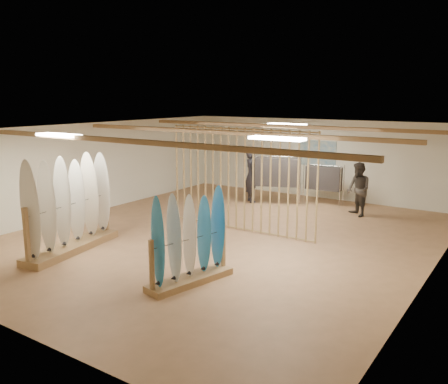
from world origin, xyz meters
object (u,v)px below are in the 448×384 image
Objects in this scene: rack_right at (190,253)px; clothing_rack_b at (324,178)px; shopper_b at (358,186)px; rack_left at (71,219)px; shopper_a at (251,172)px; clothing_rack_a at (277,172)px.

clothing_rack_b is at bearing 106.37° from rack_right.
shopper_b is at bearing -32.34° from clothing_rack_b.
clothing_rack_b is 1.73m from shopper_b.
rack_left is 2.06× the size of clothing_rack_b.
shopper_a is (0.83, 6.94, 0.28)m from rack_left.
shopper_b is at bearing -24.60° from clothing_rack_a.
rack_right is 7.98m from clothing_rack_b.
clothing_rack_b is 2.45m from shopper_a.
shopper_b is (1.48, -0.89, 0.04)m from clothing_rack_b.
clothing_rack_a is 0.80× the size of shopper_a.
rack_left is 1.36× the size of shopper_a.
rack_right is at bearing -10.70° from rack_left.
clothing_rack_a is at bearing 66.37° from rack_left.
clothing_rack_a reaches higher than clothing_rack_b.
shopper_a is at bearing -136.04° from shopper_b.
shopper_b is (0.98, 7.06, 0.32)m from rack_right.
clothing_rack_b is 0.74× the size of shopper_b.
clothing_rack_a is (-1.87, 7.18, 0.48)m from rack_right.
clothing_rack_b is at bearing -168.78° from shopper_b.
rack_left is at bearing -112.31° from clothing_rack_b.
shopper_a is at bearing 124.21° from rack_right.
rack_left is 1.46× the size of rack_right.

